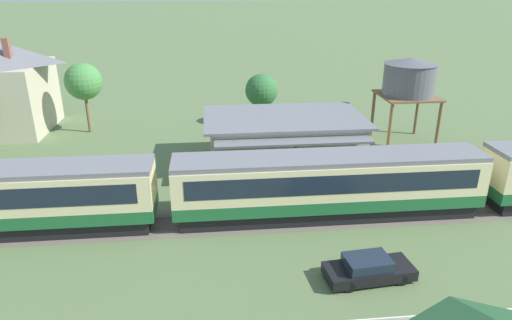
% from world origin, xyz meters
% --- Properties ---
extents(ground_plane, '(600.00, 600.00, 0.00)m').
position_xyz_m(ground_plane, '(0.00, 0.00, 0.00)').
color(ground_plane, '#566B42').
extents(passenger_train, '(60.75, 3.15, 4.19)m').
position_xyz_m(passenger_train, '(-5.50, -0.84, 2.32)').
color(passenger_train, '#1E6033').
rests_on(passenger_train, ground_plane).
extents(railway_track, '(124.71, 3.60, 0.04)m').
position_xyz_m(railway_track, '(-5.98, -0.84, 0.01)').
color(railway_track, '#665B51').
rests_on(railway_track, ground_plane).
extents(station_building, '(12.93, 9.26, 3.94)m').
position_xyz_m(station_building, '(-7.09, 8.68, 2.00)').
color(station_building, beige).
rests_on(station_building, ground_plane).
extents(water_tower, '(4.91, 4.91, 7.79)m').
position_xyz_m(water_tower, '(4.73, 12.44, 6.00)').
color(water_tower, brown).
rests_on(water_tower, ground_plane).
extents(parked_car_black, '(4.65, 2.26, 1.28)m').
position_xyz_m(parked_car_black, '(-5.31, -7.60, 0.60)').
color(parked_car_black, black).
rests_on(parked_car_black, ground_plane).
extents(yard_tree_1, '(3.53, 3.53, 6.85)m').
position_xyz_m(yard_tree_1, '(-25.04, 18.52, 5.06)').
color(yard_tree_1, brown).
rests_on(yard_tree_1, ground_plane).
extents(yard_tree_2, '(3.35, 3.35, 5.30)m').
position_xyz_m(yard_tree_2, '(-7.73, 19.29, 3.61)').
color(yard_tree_2, '#4C3823').
rests_on(yard_tree_2, ground_plane).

